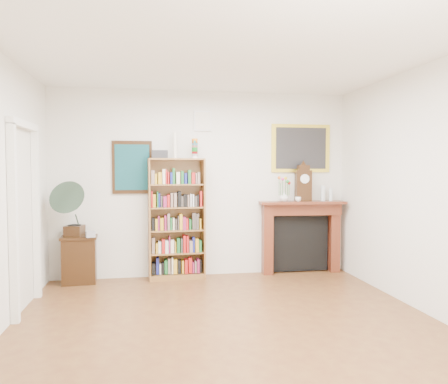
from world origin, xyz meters
The scene contains 15 objects.
room centered at (0.00, 0.00, 1.40)m, with size 4.51×5.01×2.81m.
door_casing centered at (-2.21, 1.20, 1.26)m, with size 0.08×1.02×2.17m.
teal_poster centered at (-1.05, 2.48, 1.65)m, with size 0.58×0.04×0.78m.
small_picture centered at (0.00, 2.48, 2.35)m, with size 0.26×0.04×0.30m.
gilt_painting centered at (1.55, 2.48, 1.95)m, with size 0.95×0.04×0.75m.
bookshelf centered at (-0.41, 2.33, 0.99)m, with size 0.83×0.33×2.05m.
side_cabinet centered at (-1.79, 2.30, 0.34)m, with size 0.49×0.36×0.67m, color black.
fireplace centered at (1.53, 2.40, 0.66)m, with size 1.35×0.40×1.13m.
gramophone centered at (-1.86, 2.21, 1.12)m, with size 0.58×0.68×0.78m.
cd_stack centered at (-1.62, 2.17, 0.71)m, with size 0.12×0.12×0.08m, color #BAB8C5.
mantel_clock centered at (1.55, 2.35, 1.39)m, with size 0.24×0.15×0.56m.
flower_vase centered at (1.24, 2.34, 1.20)m, with size 0.14×0.14×0.14m, color silver.
teacup centered at (1.45, 2.30, 1.16)m, with size 0.09×0.09×0.07m, color white.
bottle_left centered at (1.88, 2.37, 1.25)m, with size 0.07×0.07×0.24m, color silver.
bottle_right centered at (2.00, 2.35, 1.23)m, with size 0.06×0.06×0.20m, color silver.
Camera 1 is at (-0.79, -4.10, 1.62)m, focal length 35.00 mm.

